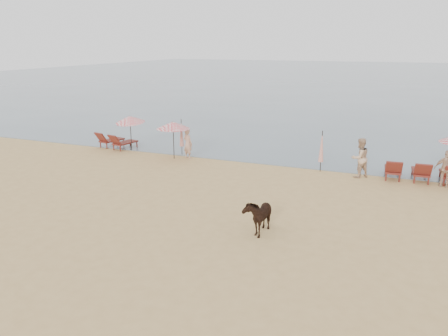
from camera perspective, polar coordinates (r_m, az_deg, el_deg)
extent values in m
plane|color=tan|center=(15.01, -7.20, -8.97)|extent=(120.00, 120.00, 0.00)
cube|color=#51606B|center=(92.30, 17.94, 11.36)|extent=(160.00, 140.00, 0.06)
cube|color=#5F2216|center=(28.54, -14.43, 3.54)|extent=(1.05, 1.67, 0.09)
cube|color=#5F2216|center=(27.96, -15.75, 3.84)|extent=(0.81, 0.66, 0.68)
cube|color=#5F2216|center=(27.65, -12.77, 3.26)|extent=(1.05, 1.67, 0.09)
cube|color=#5F2216|center=(27.05, -14.10, 3.56)|extent=(0.81, 0.66, 0.68)
cube|color=#5F2216|center=(22.70, 21.18, -0.18)|extent=(0.81, 1.62, 0.09)
cube|color=#5F2216|center=(21.80, 21.32, 0.03)|extent=(0.76, 0.55, 0.69)
cube|color=#5F2216|center=(22.80, 24.29, -0.46)|extent=(0.81, 1.62, 0.09)
cube|color=#5F2216|center=(21.90, 24.56, -0.26)|extent=(0.76, 0.55, 0.69)
cylinder|color=black|center=(24.66, -6.60, 3.44)|extent=(0.04, 0.04, 1.96)
cone|color=red|center=(24.48, -6.67, 5.57)|extent=(1.87, 1.87, 0.40)
sphere|color=black|center=(24.45, -6.68, 5.98)|extent=(0.07, 0.07, 0.07)
cylinder|color=black|center=(27.05, -12.07, 4.31)|extent=(0.05, 0.05, 1.96)
cone|color=red|center=(26.88, -12.19, 6.25)|extent=(1.73, 1.76, 0.59)
sphere|color=black|center=(26.85, -12.21, 6.64)|extent=(0.07, 0.07, 0.07)
cylinder|color=black|center=(25.47, -5.56, 4.05)|extent=(0.05, 0.05, 2.11)
cone|color=red|center=(25.42, -5.58, 4.61)|extent=(0.26, 0.26, 1.58)
cylinder|color=black|center=(22.53, 12.60, 2.15)|extent=(0.05, 0.05, 2.11)
cone|color=red|center=(22.47, 12.64, 2.78)|extent=(0.26, 0.26, 1.58)
imported|color=black|center=(15.11, 4.53, -6.07)|extent=(0.74, 1.54, 1.28)
imported|color=tan|center=(24.64, -4.75, 3.17)|extent=(0.72, 0.60, 1.69)
imported|color=tan|center=(22.05, 17.31, 1.28)|extent=(1.19, 1.18, 1.94)
imported|color=tan|center=(22.05, 27.03, -0.10)|extent=(1.01, 0.44, 1.70)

